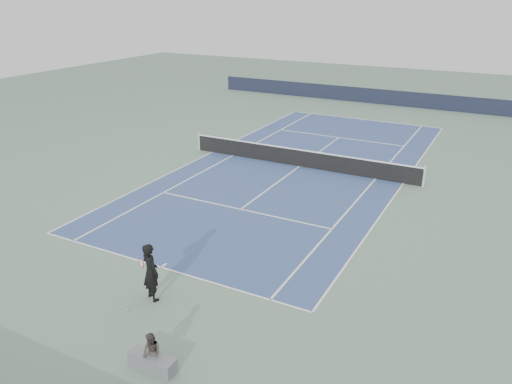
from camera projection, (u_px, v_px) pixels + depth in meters
The scene contains 7 objects.
ground at pixel (300, 167), 26.62m from camera, with size 80.00×80.00×0.00m, color slate.
court_surface at pixel (300, 166), 26.61m from camera, with size 10.97×23.77×0.01m, color #354A7D.
tennis_net at pixel (300, 158), 26.43m from camera, with size 12.90×0.10×1.07m.
windscreen_far at pixel (385, 97), 41.07m from camera, with size 30.00×0.25×1.20m, color black.
tennis_player at pixel (151, 272), 14.83m from camera, with size 0.87×0.73×1.86m.
tennis_ball at pixel (128, 310), 14.57m from camera, with size 0.06×0.06×0.06m, color #B7DF2D.
spectator_bench at pixel (152, 357), 12.22m from camera, with size 1.31×0.77×1.07m.
Camera 1 is at (9.69, -23.38, 8.67)m, focal length 35.00 mm.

